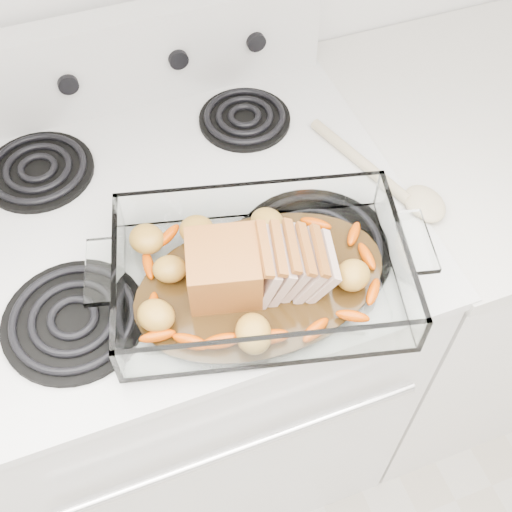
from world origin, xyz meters
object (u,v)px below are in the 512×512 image
object	(u,v)px
electric_range	(192,341)
counter_right	(450,261)
baking_dish	(261,277)
pork_roast	(247,271)

from	to	relation	value
electric_range	counter_right	world-z (taller)	electric_range
counter_right	baking_dish	bearing A→B (deg)	-160.99
counter_right	baking_dish	xyz separation A→B (m)	(-0.58, -0.20, 0.50)
electric_range	pork_roast	world-z (taller)	electric_range
baking_dish	electric_range	bearing A→B (deg)	127.01
counter_right	baking_dish	size ratio (longest dim) A/B	2.22
counter_right	pork_roast	size ratio (longest dim) A/B	4.34
electric_range	baking_dish	world-z (taller)	electric_range
baking_dish	pork_roast	size ratio (longest dim) A/B	1.96
baking_dish	pork_roast	bearing A→B (deg)	-166.18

